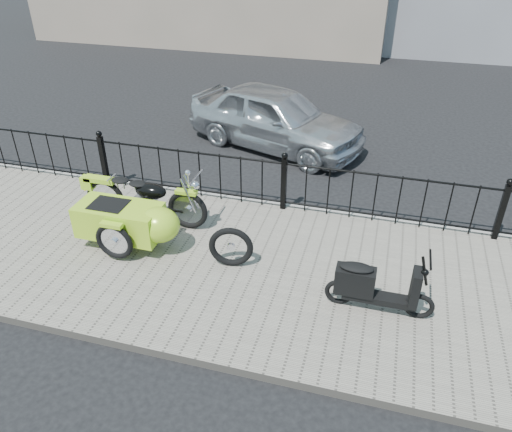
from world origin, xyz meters
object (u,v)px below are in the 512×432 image
(scooter, at_px, (372,287))
(sedan_car, at_px, (275,118))
(motorcycle_sidecar, at_px, (135,217))
(spare_tire, at_px, (231,247))

(scooter, distance_m, sedan_car, 5.70)
(motorcycle_sidecar, bearing_deg, scooter, -8.96)
(motorcycle_sidecar, bearing_deg, sedan_car, 75.85)
(sedan_car, bearing_deg, scooter, -134.36)
(scooter, height_order, sedan_car, sedan_car)
(motorcycle_sidecar, height_order, scooter, motorcycle_sidecar)
(spare_tire, relative_size, sedan_car, 0.16)
(motorcycle_sidecar, distance_m, spare_tire, 1.64)
(scooter, distance_m, spare_tire, 2.10)
(motorcycle_sidecar, height_order, sedan_car, sedan_car)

